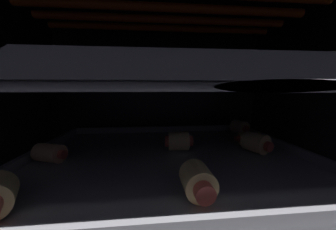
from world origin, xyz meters
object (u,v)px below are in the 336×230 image
Objects in this scene: pig_in_blanket_upper_1 at (98,64)px; pig_in_blanket_upper_6 at (321,65)px; baking_tray_lower at (168,156)px; pig_in_blanket_upper_4 at (155,74)px; pig_in_blanket_upper_3 at (184,74)px; pig_in_blanket_upper_9 at (161,74)px; pig_in_blanket_lower_1 at (240,127)px; oven_rack_upper at (168,87)px; baking_tray_upper at (168,82)px; heating_element at (168,7)px; pig_in_blanket_upper_5 at (211,76)px; pig_in_blanket_upper_0 at (255,68)px; pig_in_blanket_lower_6 at (257,143)px; pig_in_blanket_upper_2 at (118,74)px; pig_in_blanket_lower_4 at (50,153)px; pig_in_blanket_upper_8 at (218,65)px; oven_rack_lower at (168,160)px; pig_in_blanket_lower_3 at (249,139)px; pig_in_blanket_lower_5 at (197,180)px; pig_in_blanket_lower_2 at (178,141)px.

pig_in_blanket_upper_1 is 1.18× the size of pig_in_blanket_upper_6.
pig_in_blanket_upper_4 is at bearing 113.54° from baking_tray_lower.
pig_in_blanket_upper_3 is 1.13× the size of pig_in_blanket_upper_9.
pig_in_blanket_lower_1 is (18.34, 11.89, 1.80)cm from baking_tray_lower.
pig_in_blanket_upper_6 is (13.66, -17.66, -0.11)cm from pig_in_blanket_upper_3.
baking_tray_upper is (0.00, 0.00, 0.89)cm from oven_rack_upper.
pig_in_blanket_upper_5 is (10.12, 9.47, -9.01)cm from heating_element.
pig_in_blanket_lower_1 is 21.81cm from pig_in_blanket_upper_0.
pig_in_blanket_lower_6 is 0.98× the size of pig_in_blanket_upper_5.
oven_rack_upper reaches higher than pig_in_blanket_lower_6.
heating_element is 7.90× the size of pig_in_blanket_upper_2.
pig_in_blanket_upper_6 is at bearing -2.26° from pig_in_blanket_upper_1.
oven_rack_upper is 19.64cm from pig_in_blanket_upper_6.
pig_in_blanket_lower_4 is 32.24cm from pig_in_blanket_upper_5.
heating_element is at bearing -112.92° from pig_in_blanket_upper_3.
pig_in_blanket_upper_2 is at bearing 178.23° from pig_in_blanket_upper_9.
oven_rack_lower is at bearing 124.68° from pig_in_blanket_upper_8.
pig_in_blanket_upper_5 is at bearing 137.09° from pig_in_blanket_lower_3.
heating_element is at bearing 0.00° from baking_tray_upper.
pig_in_blanket_lower_3 is 18.45cm from pig_in_blanket_upper_3.
pig_in_blanket_upper_9 is (-10.53, 1.20, 0.26)cm from pig_in_blanket_upper_5.
oven_rack_upper is at bearing 0.00° from baking_tray_upper.
pig_in_blanket_lower_5 is at bearing -133.50° from pig_in_blanket_lower_3.
baking_tray_lower is at bearing -87.84° from pig_in_blanket_upper_9.
pig_in_blanket_upper_8 is at bearing -55.32° from oven_rack_upper.
pig_in_blanket_upper_9 is at bearing 144.69° from pig_in_blanket_lower_6.
pig_in_blanket_upper_1 is at bearing -128.14° from pig_in_blanket_upper_3.
pig_in_blanket_upper_4 reaches higher than pig_in_blanket_lower_1.
pig_in_blanket_upper_2 is 33.11cm from pig_in_blanket_upper_6.
baking_tray_upper is 11.31cm from pig_in_blanket_upper_3.
oven_rack_lower is 16.77cm from pig_in_blanket_lower_3.
pig_in_blanket_upper_1 is at bearing -30.72° from pig_in_blanket_lower_4.
pig_in_blanket_upper_8 is (6.90, -11.56, 0.14)cm from pig_in_blanket_upper_4.
oven_rack_upper is 9.19cm from pig_in_blanket_upper_8.
oven_rack_upper is 9.05× the size of pig_in_blanket_upper_8.
pig_in_blanket_lower_1 is at bearing 32.94° from oven_rack_lower.
pig_in_blanket_upper_8 is (5.03, -7.26, 1.65)cm from baking_tray_upper.
pig_in_blanket_upper_5 is 17.49cm from pig_in_blanket_upper_8.
pig_in_blanket_lower_2 is 15.52cm from pig_in_blanket_upper_8.
pig_in_blanket_upper_1 is (-24.89, -10.17, 12.41)cm from pig_in_blanket_lower_3.
oven_rack_lower is 1.17× the size of baking_tray_lower.
baking_tray_upper is at bearing -87.84° from pig_in_blanket_upper_9.
heating_element is 7.74× the size of pig_in_blanket_lower_4.
pig_in_blanket_upper_8 is at bearing -124.82° from pig_in_blanket_lower_1.
pig_in_blanket_upper_6 is at bearing -22.34° from oven_rack_upper.
pig_in_blanket_lower_6 is at bearing -105.28° from pig_in_blanket_lower_3.
pig_in_blanket_upper_6 reaches higher than baking_tray_upper.
pig_in_blanket_lower_6 is (-3.28, -12.18, 0.01)cm from pig_in_blanket_lower_1.
pig_in_blanket_upper_4 is at bearing -40.85° from pig_in_blanket_upper_2.
heating_element is 7.95× the size of pig_in_blanket_upper_3.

